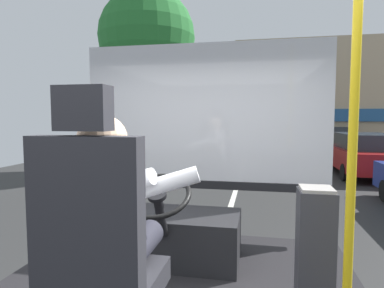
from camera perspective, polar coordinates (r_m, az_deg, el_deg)
name	(u,v)px	position (r m, az deg, el deg)	size (l,w,h in m)	color
ground	(240,178)	(10.70, 8.25, -5.78)	(18.00, 44.00, 0.06)	#2C2C2C
driver_seat	(99,260)	(1.61, -15.74, -18.71)	(0.48, 0.48, 1.33)	black
bus_driver	(110,214)	(1.65, -14.02, -11.60)	(0.80, 0.57, 0.75)	#282833
steering_console	(173,235)	(2.87, -3.33, -15.42)	(1.10, 0.95, 0.78)	black
handrail_pole	(353,135)	(1.75, 26.04, 1.33)	(0.04, 0.04, 2.23)	gold
fare_box	(315,247)	(2.32, 20.45, -16.36)	(0.22, 0.23, 0.77)	#333338
windshield_panel	(204,133)	(3.38, 2.06, 1.99)	(2.50, 0.08, 1.48)	silver
street_tree	(147,38)	(12.05, -7.78, 17.69)	(3.31, 3.31, 6.30)	#4C3828
shop_building	(353,99)	(20.25, 25.99, 6.96)	(12.51, 5.17, 5.78)	tan
parked_car_red	(363,153)	(12.30, 27.42, -1.45)	(1.87, 4.38, 1.37)	maroon
parked_car_charcoal	(333,140)	(18.14, 23.19, 0.59)	(1.76, 3.97, 1.44)	#474C51
parked_car_silver	(314,135)	(22.90, 20.32, 1.44)	(1.85, 4.30, 1.44)	silver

